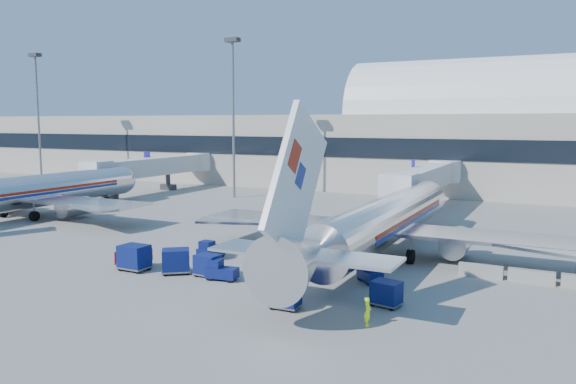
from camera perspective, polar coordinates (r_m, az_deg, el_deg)
The scene contains 20 objects.
ground at distance 46.30m, azimuth -4.19°, elevation -6.50°, with size 260.00×260.00×0.00m, color gray.
terminal at distance 101.51m, azimuth 5.42°, elevation 5.21°, with size 170.00×28.15×21.00m.
airliner_main at distance 45.77m, azimuth 9.57°, elevation -2.99°, with size 32.00×37.26×12.07m.
airliner_mid at distance 70.42m, azimuth -25.17°, elevation -0.04°, with size 32.00×37.26×12.07m.
jetbridge_near at distance 71.47m, azimuth 13.96°, elevation 1.34°, with size 4.40×27.50×6.25m.
jetbridge_mid at distance 90.41m, azimuth -13.00°, elevation 2.54°, with size 4.40×27.50×6.25m.
mast_far_west at distance 107.84m, azimuth -24.11°, elevation 8.60°, with size 2.00×1.20×22.60m.
mast_west at distance 81.12m, azimuth -5.60°, elevation 9.86°, with size 2.00×1.20×22.60m.
barrier_near at distance 42.25m, azimuth 18.99°, elevation -7.58°, with size 3.00×0.55×0.90m, color #9E9E96.
barrier_mid at distance 41.98m, azimuth 23.50°, elevation -7.89°, with size 3.00×0.55×0.90m, color #9E9E96.
tug_lead at distance 39.54m, azimuth -6.85°, elevation -7.94°, with size 2.32×1.40×1.43m.
tug_right at distance 39.18m, azimuth 8.27°, elevation -8.15°, with size 2.22×2.19×1.36m.
tug_left at distance 45.52m, azimuth -7.92°, elevation -5.88°, with size 1.29×2.40×1.53m.
cart_train_a at distance 40.46m, azimuth -8.13°, elevation -7.33°, with size 1.87×1.47×1.58m.
cart_train_b at distance 41.56m, azimuth -11.32°, elevation -6.85°, with size 2.55×2.46×1.79m.
cart_train_c at distance 43.12m, azimuth -15.34°, elevation -6.38°, with size 2.17×1.67×1.89m.
cart_solo_near at distance 33.41m, azimuth -0.25°, elevation -10.46°, with size 1.77×1.38×1.51m.
cart_solo_far at distance 34.35m, azimuth 9.97°, elevation -10.06°, with size 1.92×1.60×1.51m.
cart_open_red at distance 44.21m, azimuth -15.33°, elevation -6.78°, with size 2.86×2.47×0.64m.
ramp_worker at distance 31.09m, azimuth 8.10°, elevation -11.94°, with size 0.57×0.37×1.56m, color #A2D916.
Camera 1 is at (23.11, -38.61, 10.92)m, focal length 35.00 mm.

